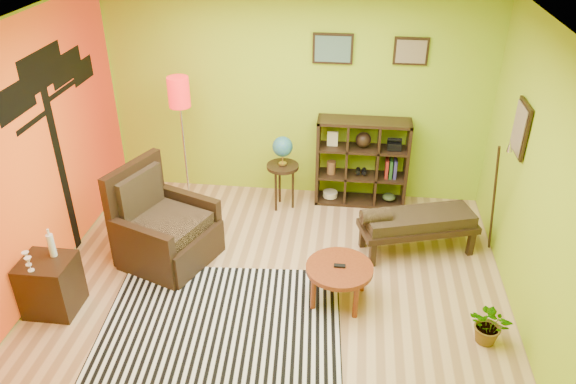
# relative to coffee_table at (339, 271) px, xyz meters

# --- Properties ---
(ground) EXTENTS (5.00, 5.00, 0.00)m
(ground) POSITION_rel_coffee_table_xyz_m (-0.70, 0.04, -0.37)
(ground) COLOR tan
(ground) RESTS_ON ground
(room_shell) EXTENTS (5.04, 4.54, 2.82)m
(room_shell) POSITION_rel_coffee_table_xyz_m (-0.79, 0.05, 1.43)
(room_shell) COLOR #9DC61F
(room_shell) RESTS_ON ground
(zebra_rug) EXTENTS (2.49, 1.90, 0.01)m
(zebra_rug) POSITION_rel_coffee_table_xyz_m (-1.14, -0.48, -0.36)
(zebra_rug) COLOR white
(zebra_rug) RESTS_ON ground
(coffee_table) EXTENTS (0.70, 0.70, 0.45)m
(coffee_table) POSITION_rel_coffee_table_xyz_m (0.00, 0.00, 0.00)
(coffee_table) COLOR maroon
(coffee_table) RESTS_ON ground
(armchair) EXTENTS (1.20, 1.19, 1.14)m
(armchair) POSITION_rel_coffee_table_xyz_m (-2.05, 0.52, -0.02)
(armchair) COLOR black
(armchair) RESTS_ON ground
(side_cabinet) EXTENTS (0.51, 0.46, 0.92)m
(side_cabinet) POSITION_rel_coffee_table_xyz_m (-2.90, -0.49, -0.06)
(side_cabinet) COLOR black
(side_cabinet) RESTS_ON ground
(floor_lamp) EXTENTS (0.27, 0.27, 1.82)m
(floor_lamp) POSITION_rel_coffee_table_xyz_m (-2.06, 1.63, 1.10)
(floor_lamp) COLOR silver
(floor_lamp) RESTS_ON ground
(globe_table) EXTENTS (0.42, 0.42, 1.03)m
(globe_table) POSITION_rel_coffee_table_xyz_m (-0.82, 1.81, 0.41)
(globe_table) COLOR black
(globe_table) RESTS_ON ground
(cube_shelf) EXTENTS (1.20, 0.35, 1.20)m
(cube_shelf) POSITION_rel_coffee_table_xyz_m (0.21, 2.07, 0.23)
(cube_shelf) COLOR black
(cube_shelf) RESTS_ON ground
(bench) EXTENTS (1.44, 0.87, 0.63)m
(bench) POSITION_rel_coffee_table_xyz_m (0.84, 0.99, 0.03)
(bench) COLOR black
(bench) RESTS_ON ground
(potted_plant) EXTENTS (0.51, 0.54, 0.33)m
(potted_plant) POSITION_rel_coffee_table_xyz_m (1.46, -0.44, -0.20)
(potted_plant) COLOR #26661E
(potted_plant) RESTS_ON ground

